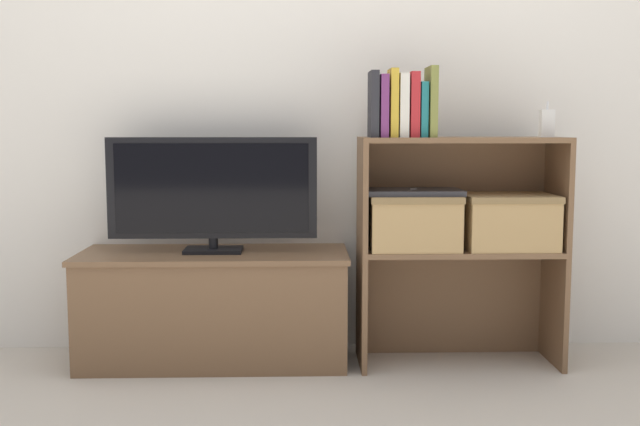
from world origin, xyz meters
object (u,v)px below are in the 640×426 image
(book_plum, at_px, (383,106))
(laptop, at_px, (413,192))
(book_ivory, at_px, (403,106))
(book_charcoal, at_px, (373,104))
(tv, at_px, (212,191))
(book_crimson, at_px, (413,105))
(storage_basket_right, at_px, (508,219))
(book_mustard, at_px, (393,103))
(tv_stand, at_px, (214,307))
(book_olive, at_px, (431,102))
(storage_basket_left, at_px, (413,219))
(book_teal, at_px, (422,110))
(baby_monitor, at_px, (547,123))

(book_plum, bearing_deg, laptop, 14.37)
(book_plum, relative_size, book_ivory, 0.98)
(book_charcoal, bearing_deg, book_plum, 0.00)
(tv, bearing_deg, book_charcoal, -8.33)
(book_plum, xyz_separation_m, laptop, (0.12, 0.03, -0.32))
(tv, distance_m, laptop, 0.76)
(book_crimson, height_order, laptop, book_crimson)
(book_charcoal, xyz_separation_m, storage_basket_right, (0.52, 0.03, -0.43))
(book_mustard, distance_m, book_crimson, 0.08)
(book_ivory, bearing_deg, tv, 172.92)
(tv, bearing_deg, book_plum, -7.87)
(book_ivory, relative_size, laptop, 0.64)
(tv_stand, relative_size, book_charcoal, 4.30)
(book_crimson, xyz_separation_m, book_olive, (0.06, 0.00, 0.01))
(book_plum, bearing_deg, storage_basket_left, 14.37)
(tv_stand, relative_size, book_plum, 4.55)
(book_mustard, bearing_deg, book_crimson, 0.00)
(tv_stand, relative_size, storage_basket_left, 3.03)
(book_plum, bearing_deg, tv, 172.13)
(book_plum, relative_size, storage_basket_right, 0.67)
(tv, distance_m, book_plum, 0.72)
(laptop, bearing_deg, book_crimson, -106.88)
(tv_stand, bearing_deg, storage_basket_left, -4.43)
(book_plum, relative_size, book_olive, 0.88)
(laptop, bearing_deg, tv, 175.69)
(tv, height_order, book_crimson, book_crimson)
(book_charcoal, relative_size, laptop, 0.67)
(tv_stand, xyz_separation_m, book_charcoal, (0.60, -0.09, 0.77))
(storage_basket_right, bearing_deg, book_olive, -174.22)
(book_olive, bearing_deg, book_mustard, 180.00)
(book_olive, relative_size, storage_basket_right, 0.75)
(tv, height_order, book_teal, book_teal)
(book_olive, bearing_deg, laptop, 150.73)
(storage_basket_left, bearing_deg, laptop, 180.00)
(book_plum, height_order, book_teal, book_plum)
(tv, xyz_separation_m, storage_basket_right, (1.12, -0.06, -0.10))
(storage_basket_left, bearing_deg, storage_basket_right, 0.00)
(book_charcoal, height_order, baby_monitor, book_charcoal)
(book_charcoal, height_order, book_crimson, book_charcoal)
(book_charcoal, xyz_separation_m, baby_monitor, (0.66, 0.05, -0.07))
(book_plum, bearing_deg, book_olive, 0.00)
(tv_stand, xyz_separation_m, book_ivory, (0.71, -0.09, 0.77))
(baby_monitor, relative_size, storage_basket_left, 0.39)
(book_plum, bearing_deg, book_teal, 0.00)
(tv_stand, bearing_deg, book_mustard, -7.59)
(tv_stand, height_order, baby_monitor, baby_monitor)
(book_ivory, height_order, laptop, book_ivory)
(book_charcoal, bearing_deg, storage_basket_right, 3.42)
(tv, height_order, book_plum, book_plum)
(book_teal, distance_m, storage_basket_right, 0.53)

